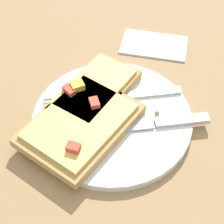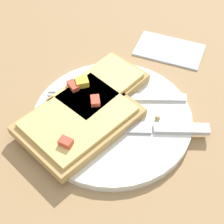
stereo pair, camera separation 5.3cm
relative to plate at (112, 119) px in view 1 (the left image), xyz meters
name	(u,v)px [view 1 (the left image)]	position (x,y,z in m)	size (l,w,h in m)	color
ground_plane	(112,122)	(0.00, 0.00, -0.01)	(4.00, 4.00, 0.00)	#9E7A51
plate	(112,119)	(0.00, 0.00, 0.00)	(0.23, 0.23, 0.01)	white
fork	(105,98)	(-0.02, 0.03, 0.01)	(0.20, 0.09, 0.01)	#B7B7BC
knife	(149,124)	(0.05, 0.00, 0.01)	(0.20, 0.09, 0.01)	#B7B7BC
pizza_slice_main	(81,124)	(-0.04, -0.03, 0.02)	(0.17, 0.19, 0.03)	tan
pizza_slice_corner	(95,90)	(-0.03, 0.04, 0.02)	(0.13, 0.16, 0.03)	tan
crumb_scatter	(106,97)	(-0.02, 0.03, 0.01)	(0.14, 0.04, 0.01)	#A68F51
napkin	(154,44)	(0.04, 0.19, 0.00)	(0.11, 0.07, 0.01)	silver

